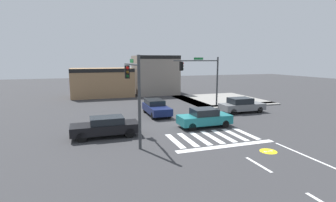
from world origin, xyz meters
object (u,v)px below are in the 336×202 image
at_px(car_gray, 241,105).
at_px(car_black, 106,126).
at_px(traffic_signal_northeast, 202,73).
at_px(traffic_signal_southwest, 133,84).
at_px(car_teal, 204,118).
at_px(car_navy, 156,107).

xyz_separation_m(car_gray, car_black, (-13.89, -4.16, -0.02)).
relative_size(traffic_signal_northeast, traffic_signal_southwest, 1.00).
distance_m(car_teal, car_black, 7.74).
bearing_deg(car_teal, car_black, 1.74).
height_order(traffic_signal_southwest, car_black, traffic_signal_southwest).
xyz_separation_m(car_teal, car_navy, (-2.44, 5.56, 0.00)).
bearing_deg(car_gray, car_teal, -147.49).
relative_size(car_navy, car_gray, 1.02).
relative_size(car_gray, car_black, 0.97).
xyz_separation_m(car_teal, car_black, (-7.73, -0.24, -0.00)).
height_order(traffic_signal_northeast, car_navy, traffic_signal_northeast).
bearing_deg(car_black, car_navy, -132.43).
bearing_deg(car_navy, car_black, -42.43).
bearing_deg(car_navy, traffic_signal_northeast, 108.52).
relative_size(car_teal, car_gray, 0.94).
bearing_deg(traffic_signal_southwest, traffic_signal_northeast, -45.72).
relative_size(traffic_signal_northeast, car_navy, 1.23).
height_order(traffic_signal_northeast, car_black, traffic_signal_northeast).
bearing_deg(car_navy, car_teal, 23.72).
relative_size(traffic_signal_southwest, car_gray, 1.25).
bearing_deg(car_black, car_gray, -163.33).
relative_size(traffic_signal_southwest, car_navy, 1.23).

